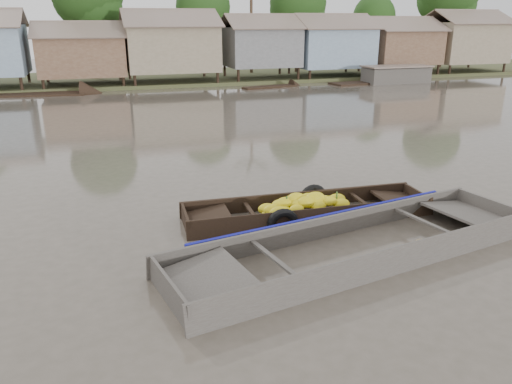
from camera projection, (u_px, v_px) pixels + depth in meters
name	position (u px, v px, depth m)	size (l,w,h in m)	color
ground	(271.00, 252.00, 10.48)	(120.00, 120.00, 0.00)	#50483D
riverbank	(173.00, 40.00, 39.02)	(120.00, 12.47, 10.22)	#384723
banana_boat	(304.00, 210.00, 12.28)	(6.23, 1.79, 0.84)	black
viewer_boat	(356.00, 251.00, 10.38)	(8.55, 3.64, 0.67)	#413C37
distant_boats	(289.00, 83.00, 36.27)	(41.15, 3.67, 1.38)	black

